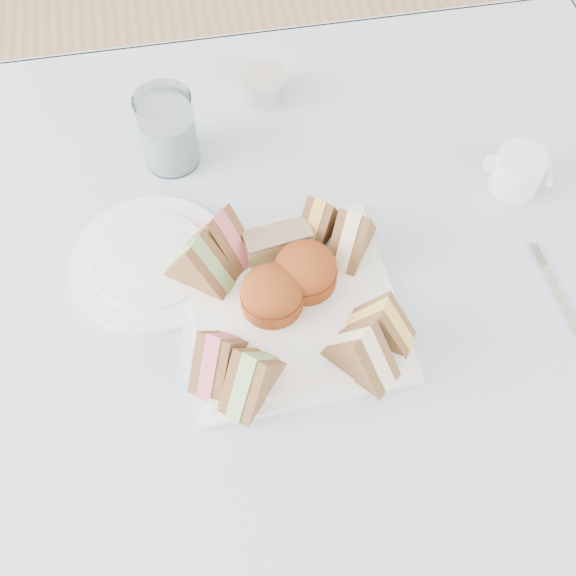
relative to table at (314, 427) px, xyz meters
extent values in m
plane|color=#9E7751|center=(0.00, 0.00, -0.37)|extent=(4.00, 4.00, 0.00)
cube|color=brown|center=(0.00, 0.00, 0.00)|extent=(0.90, 0.90, 0.74)
cube|color=#91ADD0|center=(0.00, 0.00, 0.37)|extent=(1.02, 1.02, 0.01)
cube|color=white|center=(-0.04, 0.02, 0.38)|extent=(0.27, 0.27, 0.01)
cylinder|color=brown|center=(-0.06, 0.02, 0.41)|extent=(0.08, 0.08, 0.05)
cylinder|color=brown|center=(-0.01, 0.04, 0.41)|extent=(0.10, 0.10, 0.05)
cube|color=#CFBB74|center=(-0.04, 0.09, 0.41)|extent=(0.08, 0.04, 0.04)
cylinder|color=white|center=(-0.19, 0.11, 0.38)|extent=(0.21, 0.21, 0.01)
cylinder|color=white|center=(-0.15, 0.28, 0.43)|extent=(0.09, 0.09, 0.11)
cylinder|color=silver|center=(-0.01, 0.37, 0.39)|extent=(0.07, 0.07, 0.04)
cube|color=silver|center=(0.29, -0.07, 0.38)|extent=(0.02, 0.18, 0.00)
cylinder|color=white|center=(0.29, 0.15, 0.40)|extent=(0.08, 0.08, 0.06)
camera|label=1|loc=(-0.11, -0.40, 1.13)|focal=45.00mm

